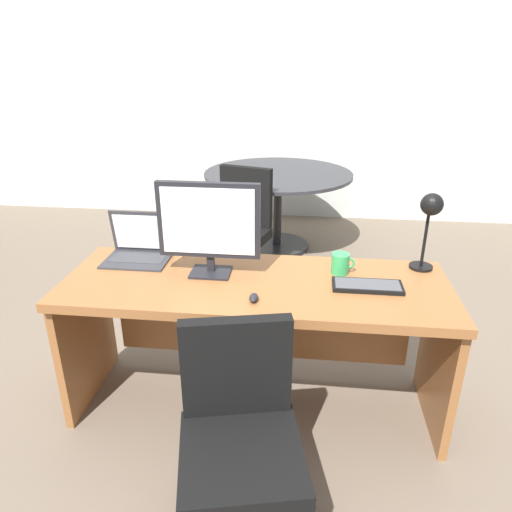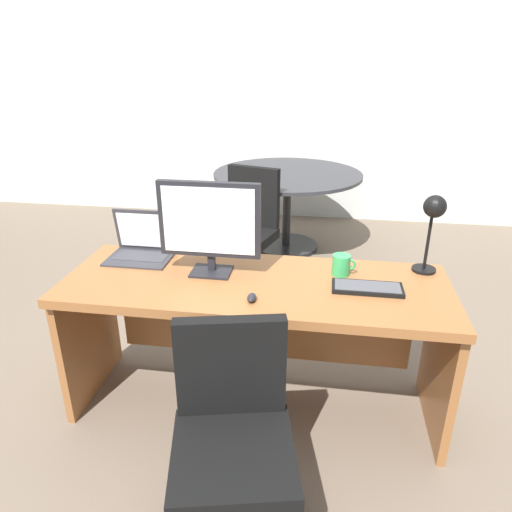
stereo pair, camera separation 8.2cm
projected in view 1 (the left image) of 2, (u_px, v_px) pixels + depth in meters
The scene contains 12 objects.
ground at pixel (276, 282), 3.97m from camera, with size 12.00×12.00×0.00m, color #6B5B4C.
back_wall at pixel (291, 92), 5.10m from camera, with size 10.00×0.10×2.80m, color silver.
desk at pixel (256, 311), 2.42m from camera, with size 1.90×0.68×0.75m.
monitor at pixel (209, 223), 2.28m from camera, with size 0.50×0.16×0.47m.
laptop at pixel (140, 244), 2.55m from camera, with size 0.34×0.26×0.25m.
keyboard at pixel (367, 286), 2.23m from camera, with size 0.33×0.14×0.02m.
mouse at pixel (254, 298), 2.11m from camera, with size 0.04×0.07×0.03m.
desk_lamp at pixel (430, 215), 2.30m from camera, with size 0.12×0.14×0.41m.
coffee_mug at pixel (341, 264), 2.37m from camera, with size 0.12×0.09×0.10m.
office_chair at pixel (241, 455), 1.82m from camera, with size 0.56×0.57×0.86m.
meeting_table at pixel (278, 191), 4.46m from camera, with size 1.39×1.39×0.76m.
meeting_chair_near at pixel (239, 240), 3.79m from camera, with size 0.57×0.59×0.96m.
Camera 1 is at (0.24, -2.05, 1.78)m, focal length 32.89 mm.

